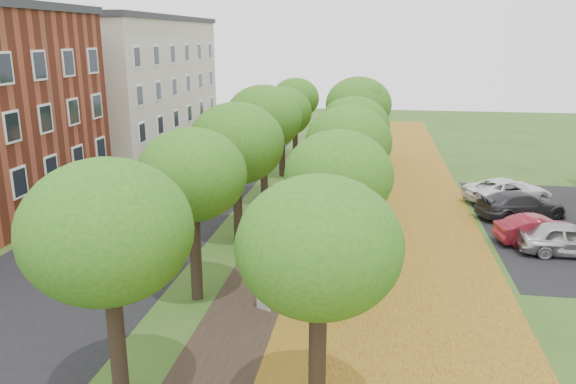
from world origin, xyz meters
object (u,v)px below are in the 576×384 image
at_px(car_red, 540,231).
at_px(car_grey, 521,205).
at_px(car_silver, 569,239).
at_px(bench, 276,286).
at_px(car_white, 508,191).

height_order(car_red, car_grey, car_grey).
xyz_separation_m(car_silver, car_red, (-0.82, 1.11, -0.07)).
bearing_deg(car_silver, car_red, 35.31).
distance_m(bench, car_red, 12.62).
height_order(car_red, car_white, car_white).
xyz_separation_m(bench, car_silver, (11.28, 5.95, 0.21)).
bearing_deg(car_silver, car_white, 5.07).
bearing_deg(car_white, car_silver, 162.57).
xyz_separation_m(car_grey, car_white, (-0.07, 2.68, 0.00)).
relative_size(car_silver, car_red, 1.07).
bearing_deg(car_white, car_grey, 157.86).
relative_size(bench, car_silver, 0.49).
relative_size(car_red, car_white, 0.79).
relative_size(car_silver, car_white, 0.84).
xyz_separation_m(car_silver, car_grey, (-0.75, 4.92, -0.03)).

